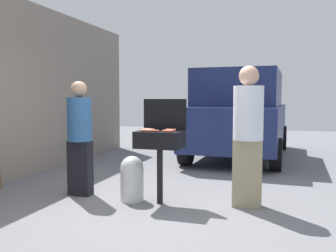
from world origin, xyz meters
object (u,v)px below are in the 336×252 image
object	(u,v)px
hot_dog_7	(171,130)
propane_tank	(132,178)
hot_dog_5	(168,131)
hot_dog_9	(148,130)
person_right	(248,131)
person_left	(80,134)
hot_dog_6	(167,131)
parked_minivan	(240,114)
hot_dog_2	(150,130)
hot_dog_1	(171,130)
hot_dog_4	(149,129)
hot_dog_3	(154,131)
bbq_grill	(160,142)
hot_dog_0	(150,129)
hot_dog_8	(147,130)
hot_dog_10	(146,131)

from	to	relation	value
hot_dog_7	propane_tank	world-z (taller)	hot_dog_7
hot_dog_5	hot_dog_9	world-z (taller)	same
hot_dog_9	person_right	size ratio (longest dim) A/B	0.07
person_left	hot_dog_6	bearing A→B (deg)	-23.74
hot_dog_5	parked_minivan	distance (m)	4.36
hot_dog_2	hot_dog_5	world-z (taller)	same
hot_dog_1	hot_dog_5	distance (m)	0.10
hot_dog_4	parked_minivan	size ratio (longest dim) A/B	0.03
hot_dog_3	person_right	world-z (taller)	person_right
bbq_grill	hot_dog_0	bearing A→B (deg)	161.63
hot_dog_0	hot_dog_2	bearing A→B (deg)	-68.23
bbq_grill	hot_dog_3	bearing A→B (deg)	-104.36
hot_dog_1	hot_dog_4	distance (m)	0.35
hot_dog_2	hot_dog_3	xyz separation A→B (m)	(0.07, -0.04, 0.00)
hot_dog_8	parked_minivan	distance (m)	4.37
hot_dog_2	hot_dog_7	bearing A→B (deg)	42.57
propane_tank	hot_dog_5	bearing A→B (deg)	-11.22
hot_dog_3	hot_dog_4	world-z (taller)	same
hot_dog_4	hot_dog_9	size ratio (longest dim) A/B	1.00
hot_dog_2	hot_dog_6	world-z (taller)	same
bbq_grill	hot_dog_9	world-z (taller)	hot_dog_9
hot_dog_4	person_left	size ratio (longest dim) A/B	0.08
hot_dog_6	person_left	distance (m)	1.39
hot_dog_10	hot_dog_6	bearing A→B (deg)	-0.27
bbq_grill	hot_dog_7	distance (m)	0.23
hot_dog_7	hot_dog_3	bearing A→B (deg)	-122.94
hot_dog_6	parked_minivan	xyz separation A→B (m)	(0.45, 4.37, 0.04)
hot_dog_5	person_left	bearing A→B (deg)	173.57
hot_dog_1	hot_dog_2	distance (m)	0.27
hot_dog_5	propane_tank	xyz separation A→B (m)	(-0.55, 0.11, -0.66)
hot_dog_0	hot_dog_10	xyz separation A→B (m)	(0.01, -0.18, 0.00)
hot_dog_6	hot_dog_3	bearing A→B (deg)	179.93
hot_dog_0	hot_dog_2	size ratio (longest dim) A/B	1.00
bbq_grill	hot_dog_5	bearing A→B (deg)	-34.13
hot_dog_3	hot_dog_8	size ratio (longest dim) A/B	1.00
hot_dog_10	person_left	world-z (taller)	person_left
hot_dog_2	person_left	size ratio (longest dim) A/B	0.08
hot_dog_1	person_left	world-z (taller)	person_left
bbq_grill	hot_dog_6	xyz separation A→B (m)	(0.14, -0.13, 0.16)
hot_dog_4	hot_dog_3	bearing A→B (deg)	-53.90
hot_dog_3	hot_dog_7	xyz separation A→B (m)	(0.15, 0.24, 0.00)
hot_dog_1	person_right	distance (m)	0.99
hot_dog_2	hot_dog_8	bearing A→B (deg)	153.01
hot_dog_1	hot_dog_5	bearing A→B (deg)	-95.94
hot_dog_8	person_left	xyz separation A→B (m)	(-1.07, 0.12, -0.09)
hot_dog_7	hot_dog_0	bearing A→B (deg)	-168.48
hot_dog_9	propane_tank	distance (m)	0.71
hot_dog_3	parked_minivan	distance (m)	4.41
hot_dog_6	hot_dog_8	xyz separation A→B (m)	(-0.30, 0.07, 0.00)
hot_dog_6	hot_dog_8	size ratio (longest dim) A/B	1.00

